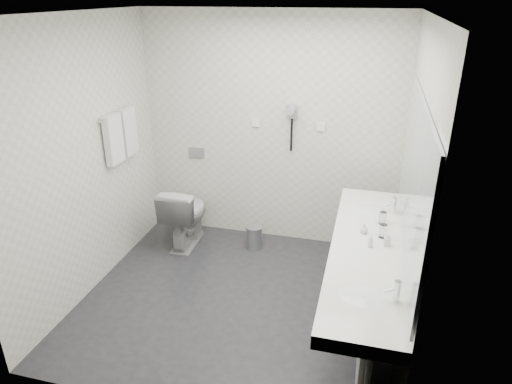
# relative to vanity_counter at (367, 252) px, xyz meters

# --- Properties ---
(floor) EXTENTS (2.80, 2.80, 0.00)m
(floor) POSITION_rel_vanity_counter_xyz_m (-1.12, 0.20, -0.80)
(floor) COLOR #242428
(floor) RESTS_ON ground
(ceiling) EXTENTS (2.80, 2.80, 0.00)m
(ceiling) POSITION_rel_vanity_counter_xyz_m (-1.12, 0.20, 1.70)
(ceiling) COLOR white
(ceiling) RESTS_ON wall_back
(wall_back) EXTENTS (2.80, 0.00, 2.80)m
(wall_back) POSITION_rel_vanity_counter_xyz_m (-1.12, 1.50, 0.45)
(wall_back) COLOR silver
(wall_back) RESTS_ON floor
(wall_front) EXTENTS (2.80, 0.00, 2.80)m
(wall_front) POSITION_rel_vanity_counter_xyz_m (-1.12, -1.10, 0.45)
(wall_front) COLOR silver
(wall_front) RESTS_ON floor
(wall_left) EXTENTS (0.00, 2.60, 2.60)m
(wall_left) POSITION_rel_vanity_counter_xyz_m (-2.52, 0.20, 0.45)
(wall_left) COLOR silver
(wall_left) RESTS_ON floor
(wall_right) EXTENTS (0.00, 2.60, 2.60)m
(wall_right) POSITION_rel_vanity_counter_xyz_m (0.27, 0.20, 0.45)
(wall_right) COLOR silver
(wall_right) RESTS_ON floor
(vanity_counter) EXTENTS (0.55, 2.20, 0.10)m
(vanity_counter) POSITION_rel_vanity_counter_xyz_m (0.00, 0.00, 0.00)
(vanity_counter) COLOR white
(vanity_counter) RESTS_ON floor
(vanity_panel) EXTENTS (0.03, 2.15, 0.75)m
(vanity_panel) POSITION_rel_vanity_counter_xyz_m (0.02, 0.00, -0.42)
(vanity_panel) COLOR #9A9591
(vanity_panel) RESTS_ON floor
(vanity_post_far) EXTENTS (0.06, 0.06, 0.75)m
(vanity_post_far) POSITION_rel_vanity_counter_xyz_m (0.05, 1.04, -0.42)
(vanity_post_far) COLOR silver
(vanity_post_far) RESTS_ON floor
(mirror) EXTENTS (0.02, 2.20, 1.05)m
(mirror) POSITION_rel_vanity_counter_xyz_m (0.26, 0.00, 0.65)
(mirror) COLOR #B2BCC6
(mirror) RESTS_ON wall_right
(basin_near) EXTENTS (0.40, 0.31, 0.05)m
(basin_near) POSITION_rel_vanity_counter_xyz_m (0.00, -0.65, 0.04)
(basin_near) COLOR white
(basin_near) RESTS_ON vanity_counter
(basin_far) EXTENTS (0.40, 0.31, 0.05)m
(basin_far) POSITION_rel_vanity_counter_xyz_m (0.00, 0.65, 0.04)
(basin_far) COLOR white
(basin_far) RESTS_ON vanity_counter
(faucet_near) EXTENTS (0.04, 0.04, 0.15)m
(faucet_near) POSITION_rel_vanity_counter_xyz_m (0.19, -0.65, 0.12)
(faucet_near) COLOR silver
(faucet_near) RESTS_ON vanity_counter
(faucet_far) EXTENTS (0.04, 0.04, 0.15)m
(faucet_far) POSITION_rel_vanity_counter_xyz_m (0.19, 0.65, 0.12)
(faucet_far) COLOR silver
(faucet_far) RESTS_ON vanity_counter
(soap_bottle_a) EXTENTS (0.05, 0.05, 0.11)m
(soap_bottle_a) POSITION_rel_vanity_counter_xyz_m (0.14, 0.05, 0.10)
(soap_bottle_a) COLOR silver
(soap_bottle_a) RESTS_ON vanity_counter
(soap_bottle_b) EXTENTS (0.07, 0.07, 0.08)m
(soap_bottle_b) POSITION_rel_vanity_counter_xyz_m (-0.04, 0.21, 0.09)
(soap_bottle_b) COLOR silver
(soap_bottle_b) RESTS_ON vanity_counter
(soap_bottle_c) EXTENTS (0.04, 0.04, 0.10)m
(soap_bottle_c) POSITION_rel_vanity_counter_xyz_m (0.02, 0.00, 0.10)
(soap_bottle_c) COLOR silver
(soap_bottle_c) RESTS_ON vanity_counter
(glass_left) EXTENTS (0.07, 0.07, 0.11)m
(glass_left) POSITION_rel_vanity_counter_xyz_m (0.11, 0.18, 0.11)
(glass_left) COLOR silver
(glass_left) RESTS_ON vanity_counter
(glass_right) EXTENTS (0.06, 0.06, 0.11)m
(glass_right) POSITION_rel_vanity_counter_xyz_m (0.10, 0.42, 0.10)
(glass_right) COLOR silver
(glass_right) RESTS_ON vanity_counter
(toilet) EXTENTS (0.42, 0.71, 0.71)m
(toilet) POSITION_rel_vanity_counter_xyz_m (-1.98, 1.07, -0.44)
(toilet) COLOR white
(toilet) RESTS_ON floor
(flush_plate) EXTENTS (0.18, 0.02, 0.12)m
(flush_plate) POSITION_rel_vanity_counter_xyz_m (-1.98, 1.49, 0.15)
(flush_plate) COLOR #B2B5BA
(flush_plate) RESTS_ON wall_back
(pedal_bin) EXTENTS (0.18, 0.18, 0.25)m
(pedal_bin) POSITION_rel_vanity_counter_xyz_m (-1.20, 1.15, -0.68)
(pedal_bin) COLOR #B2B5BA
(pedal_bin) RESTS_ON floor
(bin_lid) EXTENTS (0.18, 0.18, 0.02)m
(bin_lid) POSITION_rel_vanity_counter_xyz_m (-1.20, 1.15, -0.54)
(bin_lid) COLOR #B2B5BA
(bin_lid) RESTS_ON pedal_bin
(towel_rail) EXTENTS (0.02, 0.62, 0.02)m
(towel_rail) POSITION_rel_vanity_counter_xyz_m (-2.47, 0.75, 0.75)
(towel_rail) COLOR silver
(towel_rail) RESTS_ON wall_left
(towel_near) EXTENTS (0.07, 0.24, 0.48)m
(towel_near) POSITION_rel_vanity_counter_xyz_m (-2.46, 0.61, 0.53)
(towel_near) COLOR white
(towel_near) RESTS_ON towel_rail
(towel_far) EXTENTS (0.07, 0.24, 0.48)m
(towel_far) POSITION_rel_vanity_counter_xyz_m (-2.46, 0.89, 0.53)
(towel_far) COLOR white
(towel_far) RESTS_ON towel_rail
(dryer_cradle) EXTENTS (0.10, 0.04, 0.14)m
(dryer_cradle) POSITION_rel_vanity_counter_xyz_m (-0.88, 1.47, 0.70)
(dryer_cradle) COLOR gray
(dryer_cradle) RESTS_ON wall_back
(dryer_barrel) EXTENTS (0.08, 0.14, 0.08)m
(dryer_barrel) POSITION_rel_vanity_counter_xyz_m (-0.88, 1.40, 0.73)
(dryer_barrel) COLOR gray
(dryer_barrel) RESTS_ON dryer_cradle
(dryer_cord) EXTENTS (0.02, 0.02, 0.35)m
(dryer_cord) POSITION_rel_vanity_counter_xyz_m (-0.88, 1.46, 0.45)
(dryer_cord) COLOR black
(dryer_cord) RESTS_ON dryer_cradle
(switch_plate_a) EXTENTS (0.09, 0.02, 0.09)m
(switch_plate_a) POSITION_rel_vanity_counter_xyz_m (-1.27, 1.49, 0.55)
(switch_plate_a) COLOR white
(switch_plate_a) RESTS_ON wall_back
(switch_plate_b) EXTENTS (0.09, 0.02, 0.09)m
(switch_plate_b) POSITION_rel_vanity_counter_xyz_m (-0.57, 1.49, 0.55)
(switch_plate_b) COLOR white
(switch_plate_b) RESTS_ON wall_back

